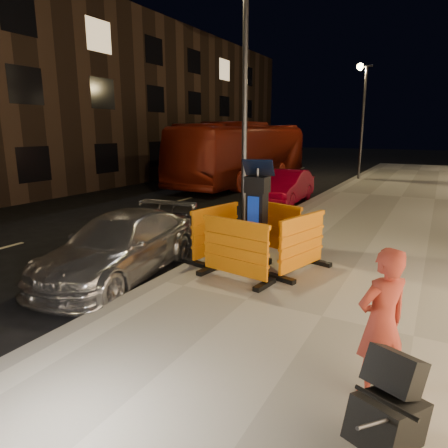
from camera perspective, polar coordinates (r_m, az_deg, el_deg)
The scene contains 15 objects.
ground_plane at distance 7.54m, azimuth -9.12°, elevation -9.05°, with size 120.00×120.00×0.00m, color black.
sidewalk at distance 6.29m, azimuth 13.78°, elevation -13.26°, with size 6.00×60.00×0.15m, color #99968B.
kerb at distance 7.51m, azimuth -9.14°, elevation -8.52°, with size 0.30×60.00×0.15m, color slate.
parking_kiosk at distance 8.00m, azimuth 4.70°, elevation 1.11°, with size 0.64×0.64×2.02m, color black.
barrier_front at distance 7.28m, azimuth 1.60°, elevation -3.72°, with size 1.45×0.60×1.13m, color orange.
barrier_back at distance 8.95m, azimuth 7.11°, elevation -0.56°, with size 1.45×0.60×1.13m, color orange.
barrier_kerbside at distance 8.52m, azimuth -1.21°, elevation -1.18°, with size 1.45×0.60×1.13m, color orange.
barrier_bldgside at distance 7.78m, azimuth 11.05°, elevation -2.83°, with size 1.45×0.60×1.13m, color orange.
car_silver at distance 8.36m, azimuth -14.35°, elevation -7.03°, with size 1.71×4.21×1.22m, color silver.
car_red at distance 16.03m, azimuth 8.58°, elevation 2.94°, with size 1.39×3.98×1.31m, color maroon.
bus_doubledecker at distance 21.84m, azimuth 2.94°, elevation 5.81°, with size 2.71×11.59×3.23m, color maroon.
man at distance 4.42m, azimuth 21.56°, elevation -13.12°, with size 0.58×0.38×1.60m, color #9A3125.
stroller at distance 3.81m, azimuth 22.42°, elevation -23.94°, with size 0.47×0.72×0.90m, color black.
street_lamp_mid at distance 9.41m, azimuth 2.96°, elevation 15.15°, with size 0.12×0.12×6.00m, color #3F3F44.
street_lamp_far at distance 23.84m, azimuth 19.17°, elevation 13.33°, with size 0.12×0.12×6.00m, color #3F3F44.
Camera 1 is at (4.32, -5.49, 2.85)m, focal length 32.00 mm.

